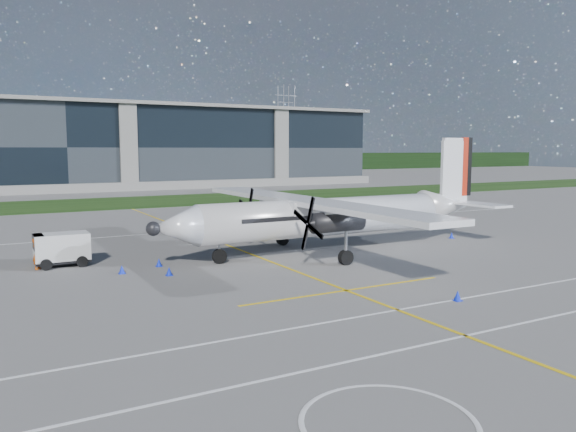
{
  "coord_description": "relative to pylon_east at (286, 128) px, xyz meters",
  "views": [
    {
      "loc": [
        -13.08,
        -28.99,
        7.13
      ],
      "look_at": [
        4.51,
        2.88,
        2.82
      ],
      "focal_mm": 35.0,
      "sensor_mm": 36.0,
      "label": 1
    }
  ],
  "objects": [
    {
      "name": "ground_crew_person",
      "position": [
        -95.28,
        -142.8,
        -13.92
      ],
      "size": [
        0.92,
        1.05,
        2.16
      ],
      "primitive_type": "imported",
      "rotation": [
        0.0,
        0.0,
        1.17
      ],
      "color": "#F25907",
      "rests_on": "ground"
    },
    {
      "name": "ground",
      "position": [
        -85.0,
        -110.0,
        -15.0
      ],
      "size": [
        400.0,
        400.0,
        0.0
      ],
      "primitive_type": "plane",
      "color": "#5D5B58",
      "rests_on": "ground"
    },
    {
      "name": "turboprop_aircraft",
      "position": [
        -76.42,
        -146.53,
        -10.95
      ],
      "size": [
        26.02,
        26.98,
        8.09
      ],
      "primitive_type": null,
      "color": "white",
      "rests_on": "ground"
    },
    {
      "name": "safety_cone_nose_stbd",
      "position": [
        -88.67,
        -145.53,
        -14.75
      ],
      "size": [
        0.36,
        0.36,
        0.5
      ],
      "primitive_type": "cone",
      "color": "#0C23CD",
      "rests_on": "ground"
    },
    {
      "name": "white_lane_line",
      "position": [
        -85.0,
        -164.0,
        -14.99
      ],
      "size": [
        90.0,
        0.15,
        0.01
      ],
      "primitive_type": "cube",
      "color": "white",
      "rests_on": "ground"
    },
    {
      "name": "tree_line",
      "position": [
        -85.0,
        -10.0,
        -12.0
      ],
      "size": [
        400.0,
        6.0,
        6.0
      ],
      "primitive_type": "cube",
      "color": "black",
      "rests_on": "ground"
    },
    {
      "name": "safety_cone_tail",
      "position": [
        -64.83,
        -146.14,
        -14.75
      ],
      "size": [
        0.36,
        0.36,
        0.5
      ],
      "primitive_type": "cone",
      "color": "#0C23CD",
      "rests_on": "ground"
    },
    {
      "name": "safety_cone_stbdwing",
      "position": [
        -79.47,
        -132.96,
        -14.75
      ],
      "size": [
        0.36,
        0.36,
        0.5
      ],
      "primitive_type": "cone",
      "color": "#0C23CD",
      "rests_on": "ground"
    },
    {
      "name": "safety_cone_portwing",
      "position": [
        -78.5,
        -160.16,
        -14.75
      ],
      "size": [
        0.36,
        0.36,
        0.5
      ],
      "primitive_type": "cone",
      "color": "#0C23CD",
      "rests_on": "ground"
    },
    {
      "name": "safety_cone_nose_port",
      "position": [
        -88.87,
        -148.28,
        -14.75
      ],
      "size": [
        0.36,
        0.36,
        0.5
      ],
      "primitive_type": "cone",
      "color": "#0C23CD",
      "rests_on": "ground"
    },
    {
      "name": "safety_cone_fwd",
      "position": [
        -91.12,
        -146.48,
        -14.75
      ],
      "size": [
        0.36,
        0.36,
        0.5
      ],
      "primitive_type": "cone",
      "color": "#0C23CD",
      "rests_on": "ground"
    },
    {
      "name": "grass_strip",
      "position": [
        -85.0,
        -102.0,
        -14.98
      ],
      "size": [
        400.0,
        18.0,
        0.04
      ],
      "primitive_type": "cube",
      "color": "#16340E",
      "rests_on": "ground"
    },
    {
      "name": "terminal_building",
      "position": [
        -85.0,
        -70.0,
        -7.5
      ],
      "size": [
        120.0,
        20.0,
        15.0
      ],
      "primitive_type": "cube",
      "color": "black",
      "rests_on": "ground"
    },
    {
      "name": "yellow_taxiway_centerline",
      "position": [
        -82.0,
        -140.0,
        -14.99
      ],
      "size": [
        0.2,
        70.0,
        0.01
      ],
      "primitive_type": "cube",
      "color": "yellow",
      "rests_on": "ground"
    },
    {
      "name": "pylon_east",
      "position": [
        0.0,
        0.0,
        0.0
      ],
      "size": [
        9.0,
        4.6,
        30.0
      ],
      "primitive_type": null,
      "color": "gray",
      "rests_on": "ground"
    },
    {
      "name": "baggage_tug",
      "position": [
        -93.84,
        -142.5,
        -13.99
      ],
      "size": [
        3.38,
        2.03,
        2.03
      ],
      "primitive_type": null,
      "color": "silver",
      "rests_on": "ground"
    }
  ]
}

